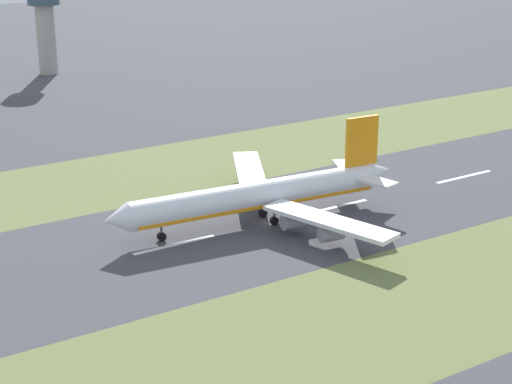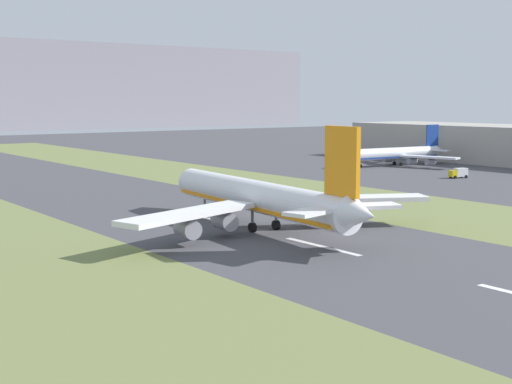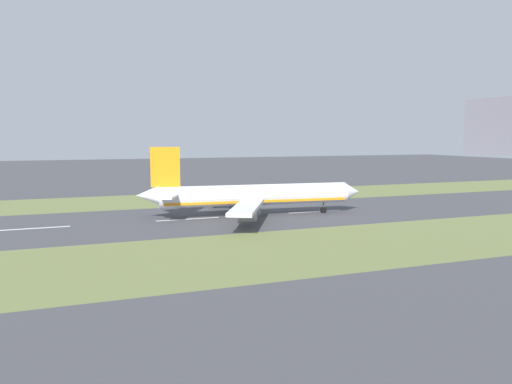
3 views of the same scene
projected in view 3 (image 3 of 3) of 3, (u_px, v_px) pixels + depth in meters
The scene contains 7 objects.
ground_plane at pixel (249, 215), 146.31m from camera, with size 800.00×800.00×0.00m, color #424247.
grass_median_west at pixel (208, 198), 188.04m from camera, with size 40.00×600.00×0.01m, color olive.
grass_median_east at pixel (323, 247), 104.58m from camera, with size 40.00×600.00×0.01m, color olive.
centreline_dash_near at pixel (32, 228), 125.50m from camera, with size 1.20×18.00×0.01m, color silver.
centreline_dash_mid at pixel (188, 219), 139.80m from camera, with size 1.20×18.00×0.01m, color silver.
centreline_dash_far at pixel (315, 212), 154.11m from camera, with size 1.20×18.00×0.01m, color silver.
airplane_main_jet at pixel (250, 196), 144.66m from camera, with size 63.83×67.22×20.20m.
Camera 3 is at (135.74, -50.07, 22.93)m, focal length 35.00 mm.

